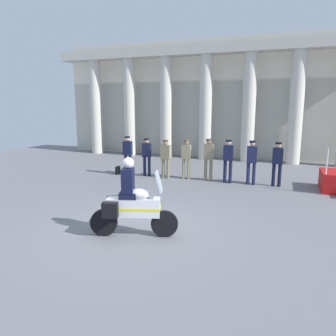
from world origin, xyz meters
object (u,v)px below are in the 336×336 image
at_px(motorcycle_with_rider, 131,204).
at_px(briefcase_on_ground, 118,170).
at_px(officer_in_row_3, 186,156).
at_px(officer_in_row_6, 252,159).
at_px(officer_in_row_1, 147,154).
at_px(officer_in_row_2, 166,156).
at_px(officer_in_row_4, 208,156).
at_px(officer_in_row_7, 277,161).
at_px(officer_in_row_5, 228,158).
at_px(officer_in_row_0, 128,152).

bearing_deg(motorcycle_with_rider, briefcase_on_ground, 104.33).
xyz_separation_m(officer_in_row_3, officer_in_row_6, (2.68, -0.10, 0.04)).
height_order(officer_in_row_1, officer_in_row_6, officer_in_row_6).
bearing_deg(officer_in_row_2, officer_in_row_1, -12.58).
relative_size(officer_in_row_4, officer_in_row_7, 1.02).
bearing_deg(officer_in_row_4, officer_in_row_1, -2.93).
distance_m(officer_in_row_1, officer_in_row_3, 1.80).
bearing_deg(officer_in_row_1, officer_in_row_5, 175.16).
bearing_deg(officer_in_row_2, officer_in_row_0, -2.49).
bearing_deg(officer_in_row_7, briefcase_on_ground, -2.50).
bearing_deg(officer_in_row_0, officer_in_row_1, -171.31).
height_order(officer_in_row_2, officer_in_row_7, officer_in_row_7).
xyz_separation_m(officer_in_row_6, briefcase_on_ground, (-5.87, -0.03, -0.84)).
height_order(officer_in_row_2, officer_in_row_5, officer_in_row_5).
xyz_separation_m(officer_in_row_2, officer_in_row_4, (1.82, 0.16, 0.06)).
bearing_deg(officer_in_row_0, officer_in_row_3, -179.01).
relative_size(officer_in_row_0, officer_in_row_5, 1.00).
bearing_deg(officer_in_row_3, officer_in_row_4, 176.60).
xyz_separation_m(officer_in_row_0, motorcycle_with_rider, (3.16, -6.12, -0.24)).
height_order(officer_in_row_0, officer_in_row_2, officer_in_row_0).
relative_size(officer_in_row_2, motorcycle_with_rider, 0.81).
relative_size(officer_in_row_5, officer_in_row_7, 1.02).
relative_size(officer_in_row_2, officer_in_row_5, 0.95).
relative_size(officer_in_row_3, officer_in_row_6, 0.96).
bearing_deg(officer_in_row_1, officer_in_row_4, 177.07).
xyz_separation_m(officer_in_row_5, briefcase_on_ground, (-4.96, -0.00, -0.85)).
relative_size(officer_in_row_0, briefcase_on_ground, 4.84).
xyz_separation_m(officer_in_row_5, officer_in_row_6, (0.91, 0.02, -0.00)).
distance_m(officer_in_row_6, motorcycle_with_rider, 6.58).
relative_size(officer_in_row_4, briefcase_on_ground, 4.82).
bearing_deg(officer_in_row_5, officer_in_row_6, 178.38).
bearing_deg(briefcase_on_ground, motorcycle_with_rider, -59.02).
relative_size(officer_in_row_2, officer_in_row_3, 0.98).
bearing_deg(officer_in_row_5, motorcycle_with_rider, 75.49).
bearing_deg(officer_in_row_7, officer_in_row_5, -1.04).
relative_size(officer_in_row_2, officer_in_row_4, 0.95).
bearing_deg(officer_in_row_0, motorcycle_with_rider, 114.21).
bearing_deg(briefcase_on_ground, officer_in_row_6, 0.27).
distance_m(officer_in_row_2, officer_in_row_5, 2.64).
bearing_deg(officer_in_row_2, officer_in_row_4, -177.93).
xyz_separation_m(officer_in_row_4, motorcycle_with_rider, (-0.43, -6.30, -0.23)).
xyz_separation_m(officer_in_row_7, briefcase_on_ground, (-6.82, -0.07, -0.83)).
bearing_deg(briefcase_on_ground, officer_in_row_1, 4.65).
relative_size(officer_in_row_1, officer_in_row_7, 0.97).
relative_size(officer_in_row_5, motorcycle_with_rider, 0.85).
bearing_deg(officer_in_row_4, motorcycle_with_rider, 83.02).
relative_size(officer_in_row_1, officer_in_row_5, 0.96).
bearing_deg(briefcase_on_ground, officer_in_row_2, -1.06).
height_order(motorcycle_with_rider, briefcase_on_ground, motorcycle_with_rider).
relative_size(officer_in_row_4, officer_in_row_5, 1.00).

